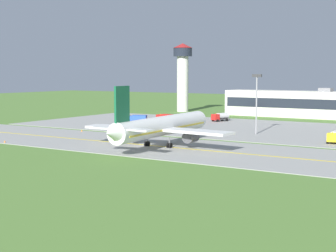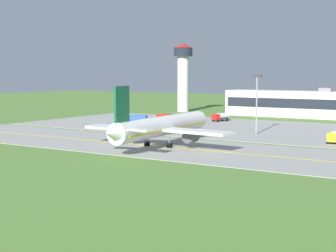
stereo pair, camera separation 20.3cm
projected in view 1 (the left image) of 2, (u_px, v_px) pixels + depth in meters
ground_plane at (146, 145)px, 109.30m from camera, size 500.00×500.00×0.00m
taxiway_strip at (146, 145)px, 109.29m from camera, size 240.00×28.00×0.10m
apron_pad at (267, 130)px, 139.32m from camera, size 140.00×52.00×0.10m
taxiway_centreline at (146, 145)px, 109.29m from camera, size 220.00×0.60×0.01m
airplane_lead at (162, 126)px, 107.50m from camera, size 32.45×39.65×12.70m
service_truck_baggage at (220, 117)px, 162.83m from camera, size 3.96×6.34×2.65m
service_truck_fuel at (137, 119)px, 155.35m from camera, size 6.33×4.17×2.60m
service_truck_catering at (166, 118)px, 159.04m from camera, size 6.16×2.77×2.60m
service_truck_pushback at (334, 136)px, 112.60m from camera, size 2.71×6.14×2.65m
terminal_building at (297, 104)px, 179.30m from camera, size 49.05×10.33×10.07m
control_tower at (183, 71)px, 203.13m from camera, size 7.60×7.60×26.32m
apron_light_mast at (257, 96)px, 128.22m from camera, size 2.40×0.50×14.70m
traffic_cone_near_edge at (82, 131)px, 134.52m from camera, size 0.44×0.44×0.60m
traffic_cone_mid_edge at (5, 142)px, 113.26m from camera, size 0.44×0.44×0.60m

